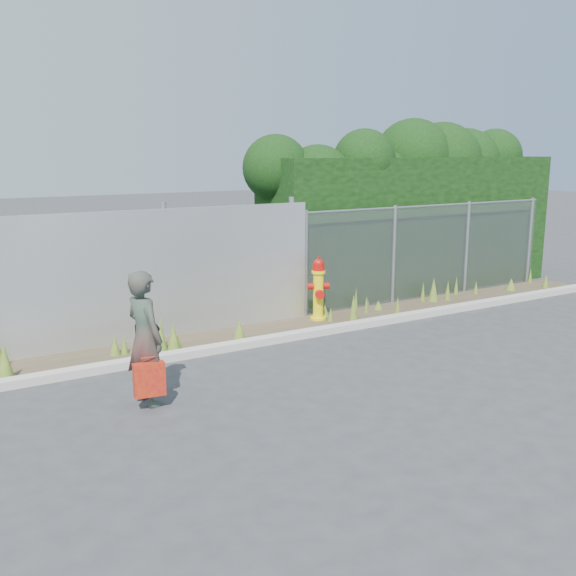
# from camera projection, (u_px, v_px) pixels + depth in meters

# --- Properties ---
(ground) EXTENTS (80.00, 80.00, 0.00)m
(ground) POSITION_uv_depth(u_px,v_px,m) (354.00, 370.00, 9.37)
(ground) COLOR #363639
(ground) RESTS_ON ground
(curb) EXTENTS (16.00, 0.22, 0.12)m
(curb) POSITION_uv_depth(u_px,v_px,m) (291.00, 336.00, 10.87)
(curb) COLOR #B0AC9F
(curb) RESTS_ON ground
(weed_strip) EXTENTS (16.00, 1.31, 0.54)m
(weed_strip) POSITION_uv_depth(u_px,v_px,m) (232.00, 330.00, 10.98)
(weed_strip) COLOR #473928
(weed_strip) RESTS_ON ground
(corrugated_fence) EXTENTS (8.50, 0.21, 2.30)m
(corrugated_fence) POSITION_uv_depth(u_px,v_px,m) (74.00, 283.00, 10.05)
(corrugated_fence) COLOR #B1B3B8
(corrugated_fence) RESTS_ON ground
(chainlink_fence) EXTENTS (6.50, 0.07, 2.05)m
(chainlink_fence) POSITION_uv_depth(u_px,v_px,m) (431.00, 251.00, 13.80)
(chainlink_fence) COLOR gray
(chainlink_fence) RESTS_ON ground
(hedge) EXTENTS (7.74, 1.95, 3.87)m
(hedge) POSITION_uv_depth(u_px,v_px,m) (411.00, 197.00, 14.61)
(hedge) COLOR black
(hedge) RESTS_ON ground
(fire_hydrant) EXTENTS (0.41, 0.36, 1.22)m
(fire_hydrant) POSITION_uv_depth(u_px,v_px,m) (319.00, 290.00, 11.99)
(fire_hydrant) COLOR yellow
(fire_hydrant) RESTS_ON ground
(woman) EXTENTS (0.54, 0.70, 1.71)m
(woman) POSITION_uv_depth(u_px,v_px,m) (145.00, 338.00, 7.97)
(woman) COLOR #0F614D
(woman) RESTS_ON ground
(red_tote_bag) EXTENTS (0.38, 0.14, 0.50)m
(red_tote_bag) POSITION_uv_depth(u_px,v_px,m) (149.00, 379.00, 7.83)
(red_tote_bag) COLOR #AC0919
(black_shoulder_bag) EXTENTS (0.21, 0.09, 0.16)m
(black_shoulder_bag) POSITION_uv_depth(u_px,v_px,m) (144.00, 330.00, 8.07)
(black_shoulder_bag) COLOR black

